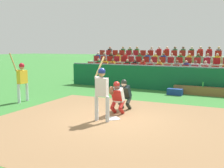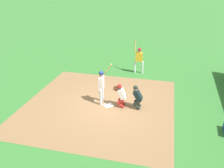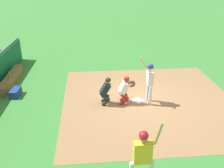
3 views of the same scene
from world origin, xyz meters
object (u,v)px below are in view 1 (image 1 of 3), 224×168
Objects in this scene: batter_at_plate at (102,88)px; equipment_duffel_bag at (175,92)px; home_plate_umpire at (125,93)px; catcher_crouching at (117,96)px; home_plate_marker at (113,118)px; water_bottle_on_bench at (203,84)px; on_deck_batter at (22,78)px; dugout_bench at (206,91)px.

batter_at_plate is 2.76× the size of equipment_duffel_bag.
batter_at_plate reaches higher than home_plate_umpire.
home_plate_marker is at bearing 101.73° from catcher_crouching.
batter_at_plate is at bearing 64.51° from home_plate_marker.
batter_at_plate is 6.23m from equipment_duffel_bag.
on_deck_batter reaches higher than water_bottle_on_bench.
home_plate_marker is 0.13× the size of dugout_bench.
home_plate_marker is at bearing -115.49° from batter_at_plate.
dugout_bench is (-2.57, -4.83, -0.47)m from home_plate_umpire.
water_bottle_on_bench is (0.19, 0.02, 0.36)m from dugout_bench.
catcher_crouching is 5.14m from equipment_duffel_bag.
dugout_bench is 1.50× the size of on_deck_batter.
dugout_bench is at bearing -154.51° from equipment_duffel_bag.
batter_at_plate is 7.24m from dugout_bench.
batter_at_plate is (0.20, 0.42, 1.12)m from home_plate_marker.
dugout_bench is at bearing -143.00° from on_deck_batter.
catcher_crouching is 6.10m from water_bottle_on_bench.
home_plate_marker is 0.35× the size of home_plate_umpire.
batter_at_plate is 1.71× the size of catcher_crouching.
batter_at_plate is 1.13m from catcher_crouching.
dugout_bench is 4.27× the size of equipment_duffel_bag.
catcher_crouching reaches higher than home_plate_marker.
on_deck_batter is (4.87, -0.09, 0.41)m from catcher_crouching.
water_bottle_on_bench is 9.11m from on_deck_batter.
catcher_crouching is 6.21m from dugout_bench.
on_deck_batter reaches higher than catcher_crouching.
home_plate_marker is 0.20× the size of on_deck_batter.
home_plate_marker is 0.55× the size of equipment_duffel_bag.
on_deck_batter is (4.82, 0.74, 0.44)m from home_plate_umpire.
catcher_crouching is at bearing 80.93° from equipment_duffel_bag.
home_plate_umpire is at bearing 63.65° from water_bottle_on_bench.
water_bottle_on_bench is (-2.40, -6.68, -0.56)m from batter_at_plate.
batter_at_plate is at bearing 89.34° from home_plate_umpire.
catcher_crouching reaches higher than equipment_duffel_bag.
home_plate_marker is at bearing 171.93° from on_deck_batter.
home_plate_marker is 0.34× the size of catcher_crouching.
dugout_bench reaches higher than equipment_duffel_bag.
home_plate_umpire is 4.35m from equipment_duffel_bag.
batter_at_plate is 1.74× the size of home_plate_umpire.
home_plate_umpire reaches higher than dugout_bench.
catcher_crouching is at bearing -93.91° from batter_at_plate.
dugout_bench is (-2.39, -6.28, 0.20)m from home_plate_marker.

